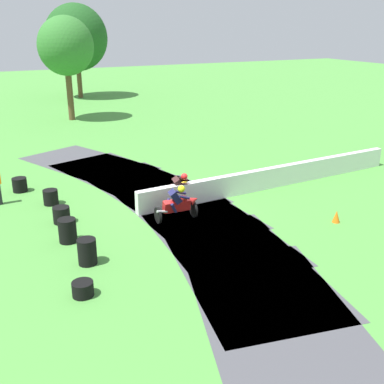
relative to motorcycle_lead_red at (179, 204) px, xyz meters
name	(u,v)px	position (x,y,z in m)	size (l,w,h in m)	color
ground_plane	(181,206)	(0.68, 1.26, -0.65)	(120.00, 120.00, 0.00)	#4C933D
track_asphalt	(167,209)	(0.04, 1.22, -0.65)	(7.07, 23.04, 0.01)	#47474C
safety_barrier	(275,177)	(5.35, 1.55, -0.20)	(0.30, 13.12, 0.90)	white
motorcycle_lead_red	(179,204)	(0.00, 0.00, 0.00)	(1.69, 0.75, 1.43)	black
motorcycle_chase_yellow	(181,189)	(0.76, 1.46, -0.03)	(1.68, 0.87, 1.42)	black
tire_stack_near	(83,289)	(-4.35, -3.45, -0.45)	(0.57, 0.57, 0.40)	black
tire_stack_mid_a	(87,252)	(-3.80, -1.77, -0.25)	(0.56, 0.56, 0.80)	black
tire_stack_mid_b	(68,231)	(-4.01, -0.02, -0.25)	(0.59, 0.59, 0.80)	black
tire_stack_far	(62,215)	(-3.88, 1.65, -0.35)	(0.60, 0.60, 0.60)	black
tire_stack_extra_a	(51,197)	(-3.90, 3.68, -0.35)	(0.58, 0.58, 0.60)	black
tire_stack_extra_b	(20,185)	(-4.81, 5.79, -0.35)	(0.61, 0.61, 0.60)	black
traffic_cone	(336,217)	(5.04, -2.66, -0.43)	(0.28, 0.28, 0.44)	orange
tree_far_left	(66,46)	(0.65, 20.54, 4.56)	(3.92, 3.92, 7.31)	brown
tree_far_right	(76,38)	(3.82, 31.18, 4.82)	(5.75, 5.75, 8.51)	brown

